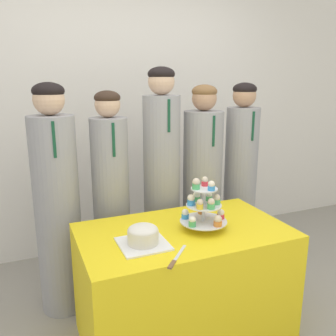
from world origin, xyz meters
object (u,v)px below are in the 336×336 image
round_cake (143,235)px  student_3 (202,190)px  cupcake_stand (204,206)px  cake_knife (175,260)px  student_4 (240,183)px  student_2 (162,186)px  student_0 (57,207)px  student_1 (111,203)px

round_cake → student_3: bearing=43.7°
round_cake → cupcake_stand: (0.40, 0.06, 0.09)m
cake_knife → student_4: size_ratio=0.13×
student_2 → student_0: bearing=180.0°
student_1 → student_3: (0.72, 0.00, 0.01)m
cupcake_stand → student_2: 0.62m
round_cake → student_1: size_ratio=0.17×
cake_knife → student_3: bearing=7.2°
cake_knife → student_1: bearing=47.7°
student_0 → student_2: size_ratio=0.94×
cake_knife → student_3: student_3 is taller
round_cake → student_4: (1.07, 0.69, -0.02)m
student_1 → student_2: 0.39m
student_1 → cupcake_stand: bearing=-57.4°
round_cake → student_1: student_1 is taller
student_3 → cupcake_stand: bearing=-117.4°
student_1 → student_2: student_2 is taller
round_cake → student_3: 0.99m
cupcake_stand → student_1: bearing=122.6°
cupcake_stand → student_0: size_ratio=0.20×
student_1 → student_4: size_ratio=0.97×
student_2 → student_4: student_2 is taller
student_2 → student_4: 0.69m
student_2 → student_3: bearing=0.0°
cake_knife → cupcake_stand: (0.31, 0.28, 0.14)m
cupcake_stand → student_2: (-0.02, 0.62, -0.05)m
cake_knife → student_1: 0.91m
round_cake → student_1: bearing=90.2°
cupcake_stand → student_0: bearing=140.9°
round_cake → student_2: 0.78m
student_2 → student_4: size_ratio=1.07×
round_cake → cake_knife: bearing=-68.2°
cupcake_stand → student_2: bearing=91.4°
cupcake_stand → student_3: student_3 is taller
cupcake_stand → student_1: size_ratio=0.21×
student_0 → student_3: student_0 is taller
student_0 → cupcake_stand: bearing=-39.1°
student_4 → cake_knife: bearing=-137.2°
cupcake_stand → student_2: size_ratio=0.19×
student_1 → student_4: student_4 is taller
cupcake_stand → student_2: student_2 is taller
cake_knife → student_0: (-0.46, 0.90, 0.03)m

